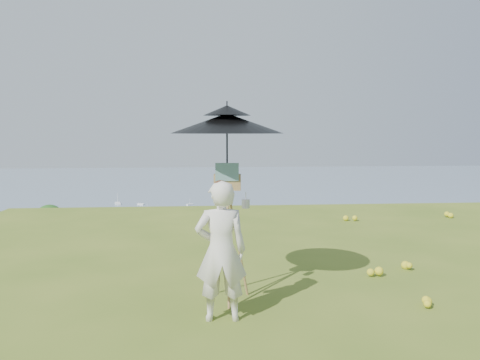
{
  "coord_description": "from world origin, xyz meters",
  "views": [
    {
      "loc": [
        -1.82,
        -5.74,
        2.05
      ],
      "look_at": [
        -1.2,
        2.17,
        1.22
      ],
      "focal_mm": 35.0,
      "sensor_mm": 36.0,
      "label": 1
    }
  ],
  "objects": [
    {
      "name": "field_easel",
      "position": [
        -1.54,
        -0.22,
        0.84
      ],
      "size": [
        0.7,
        0.7,
        1.68
      ],
      "primitive_type": null,
      "rotation": [
        0.0,
        0.0,
        -0.11
      ],
      "color": "#95673E",
      "rests_on": "ground"
    },
    {
      "name": "moored_boats",
      "position": [
        -12.5,
        161.0,
        -33.65
      ],
      "size": [
        140.0,
        140.0,
        0.7
      ],
      "primitive_type": null,
      "color": "white",
      "rests_on": "bay_water"
    },
    {
      "name": "shoreline_tier",
      "position": [
        0.0,
        75.0,
        -36.0
      ],
      "size": [
        170.0,
        28.0,
        8.0
      ],
      "primitive_type": "cube",
      "color": "#685F53",
      "rests_on": "bay_water"
    },
    {
      "name": "slope_trees",
      "position": [
        0.0,
        35.0,
        -15.0
      ],
      "size": [
        110.0,
        50.0,
        6.0
      ],
      "primitive_type": null,
      "color": "#1E5018",
      "rests_on": "forest_slope"
    },
    {
      "name": "ground",
      "position": [
        0.0,
        0.0,
        0.0
      ],
      "size": [
        14.0,
        14.0,
        0.0
      ],
      "primitive_type": "plane",
      "color": "#566F1F",
      "rests_on": "ground"
    },
    {
      "name": "harbor_town",
      "position": [
        0.0,
        75.0,
        -29.5
      ],
      "size": [
        110.0,
        22.0,
        5.0
      ],
      "primitive_type": null,
      "color": "silver",
      "rests_on": "shoreline_tier"
    },
    {
      "name": "bay_water",
      "position": [
        0.0,
        240.0,
        -34.0
      ],
      "size": [
        700.0,
        700.0,
        0.0
      ],
      "primitive_type": "plane",
      "color": "#7184A2",
      "rests_on": "ground"
    },
    {
      "name": "painter",
      "position": [
        -1.64,
        -0.83,
        0.77
      ],
      "size": [
        0.56,
        0.37,
        1.53
      ],
      "primitive_type": "imported",
      "rotation": [
        0.0,
        0.0,
        3.15
      ],
      "color": "silver",
      "rests_on": "ground"
    },
    {
      "name": "wildflowers",
      "position": [
        0.0,
        0.25,
        0.06
      ],
      "size": [
        10.0,
        10.5,
        0.12
      ],
      "primitive_type": null,
      "color": "yellow",
      "rests_on": "ground"
    },
    {
      "name": "painter_cap",
      "position": [
        -1.64,
        -0.83,
        1.49
      ],
      "size": [
        0.19,
        0.23,
        0.1
      ],
      "primitive_type": null,
      "rotation": [
        0.0,
        0.0,
        0.08
      ],
      "color": "#BF6969",
      "rests_on": "painter"
    },
    {
      "name": "sun_umbrella",
      "position": [
        -1.54,
        -0.19,
        1.89
      ],
      "size": [
        1.43,
        1.43,
        1.02
      ],
      "primitive_type": null,
      "rotation": [
        0.0,
        0.0,
        -0.07
      ],
      "color": "black",
      "rests_on": "field_easel"
    }
  ]
}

